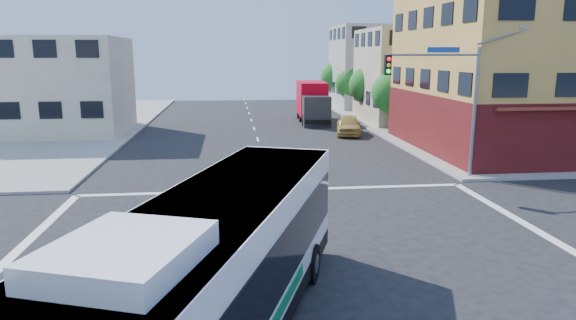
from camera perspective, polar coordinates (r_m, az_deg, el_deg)
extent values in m
plane|color=black|center=(16.66, 1.39, -11.86)|extent=(120.00, 120.00, 0.00)
cube|color=#DAA04E|center=(40.23, 27.43, 10.94)|extent=(18.00, 15.00, 14.00)
cube|color=#591417|center=(40.50, 26.76, 3.88)|extent=(18.09, 15.08, 4.00)
cube|color=beige|center=(52.74, 15.00, 9.01)|extent=(12.00, 10.00, 9.00)
cube|color=#A7A8A2|center=(65.96, 10.57, 10.12)|extent=(12.00, 10.00, 10.00)
cube|color=beige|center=(47.59, -24.89, 7.47)|extent=(12.00, 10.00, 8.00)
cylinder|color=slate|center=(29.12, 19.98, 4.80)|extent=(0.18, 0.18, 7.00)
cylinder|color=slate|center=(27.69, 15.94, 11.17)|extent=(5.01, 0.62, 0.12)
cube|color=black|center=(26.62, 11.02, 10.32)|extent=(0.32, 0.30, 1.00)
sphere|color=#FF0C0C|center=(26.45, 11.15, 10.95)|extent=(0.20, 0.20, 0.20)
sphere|color=yellow|center=(26.46, 11.13, 10.31)|extent=(0.20, 0.20, 0.20)
sphere|color=#19FF33|center=(26.47, 11.10, 9.66)|extent=(0.20, 0.20, 0.20)
cube|color=#154396|center=(27.93, 16.90, 11.63)|extent=(1.80, 0.22, 0.28)
cube|color=gray|center=(30.39, 24.72, 13.22)|extent=(0.50, 0.22, 0.14)
cylinder|color=#362513|center=(45.66, 11.38, 4.35)|extent=(0.28, 0.28, 1.92)
sphere|color=#1A5E1B|center=(45.42, 11.50, 7.35)|extent=(3.60, 3.60, 3.60)
sphere|color=#1A5E1B|center=(45.20, 12.16, 8.45)|extent=(2.52, 2.52, 2.52)
cylinder|color=#362513|center=(53.27, 8.77, 5.51)|extent=(0.28, 0.28, 1.99)
sphere|color=#1A5E1B|center=(53.07, 8.86, 8.21)|extent=(3.80, 3.80, 3.80)
sphere|color=#1A5E1B|center=(52.84, 9.40, 9.21)|extent=(2.66, 2.66, 2.66)
cylinder|color=#362513|center=(61.00, 6.81, 6.29)|extent=(0.28, 0.28, 1.89)
sphere|color=#1A5E1B|center=(60.82, 6.86, 8.45)|extent=(3.40, 3.40, 3.40)
sphere|color=#1A5E1B|center=(60.58, 7.32, 9.24)|extent=(2.38, 2.38, 2.38)
cylinder|color=#362513|center=(68.77, 5.29, 7.00)|extent=(0.28, 0.28, 2.03)
sphere|color=#1A5E1B|center=(68.61, 5.33, 9.17)|extent=(4.00, 4.00, 4.00)
sphere|color=#1A5E1B|center=(68.36, 5.73, 9.99)|extent=(2.80, 2.80, 2.80)
cube|color=white|center=(11.50, -8.28, -12.43)|extent=(7.28, 13.58, 3.19)
cube|color=black|center=(11.42, -8.31, -11.54)|extent=(7.19, 13.22, 1.40)
cube|color=black|center=(17.45, -0.18, -3.54)|extent=(2.49, 0.96, 1.51)
cube|color=#E5590C|center=(17.22, -0.15, 0.07)|extent=(2.03, 0.79, 0.31)
cube|color=white|center=(10.97, -8.52, -5.14)|extent=(7.13, 13.30, 0.13)
cube|color=white|center=(8.05, -17.67, -9.90)|extent=(2.72, 2.99, 0.40)
cube|color=#0A7940|center=(11.98, -15.86, -16.04)|extent=(2.13, 5.78, 0.31)
cylinder|color=black|center=(16.17, -6.88, -10.45)|extent=(0.71, 1.21, 1.16)
cylinder|color=#99999E|center=(16.23, -7.40, -10.39)|extent=(0.24, 0.56, 0.58)
cylinder|color=black|center=(15.50, 2.61, -11.40)|extent=(0.71, 1.21, 1.16)
cylinder|color=#99999E|center=(15.47, 3.19, -11.45)|extent=(0.24, 0.56, 0.58)
cube|color=#25262A|center=(47.83, 3.16, 5.43)|extent=(2.61, 2.50, 2.82)
cube|color=black|center=(46.77, 3.31, 5.82)|extent=(2.28, 0.20, 1.08)
cube|color=#BF0016|center=(51.82, 2.63, 6.88)|extent=(2.89, 6.19, 3.25)
cube|color=black|center=(50.71, 2.78, 4.87)|extent=(2.80, 8.77, 0.33)
cylinder|color=black|center=(48.03, 1.77, 4.42)|extent=(0.36, 1.10, 1.08)
cylinder|color=black|center=(48.30, 4.46, 4.43)|extent=(0.36, 1.10, 1.08)
cylinder|color=black|center=(51.13, 1.44, 4.87)|extent=(0.36, 1.10, 1.08)
cylinder|color=black|center=(51.38, 3.97, 4.88)|extent=(0.36, 1.10, 1.08)
cylinder|color=black|center=(53.82, 1.18, 5.22)|extent=(0.36, 1.10, 1.08)
cylinder|color=black|center=(54.05, 3.60, 5.23)|extent=(0.36, 1.10, 1.08)
imported|color=#B69947|center=(43.16, 6.73, 3.89)|extent=(2.87, 5.13, 1.65)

